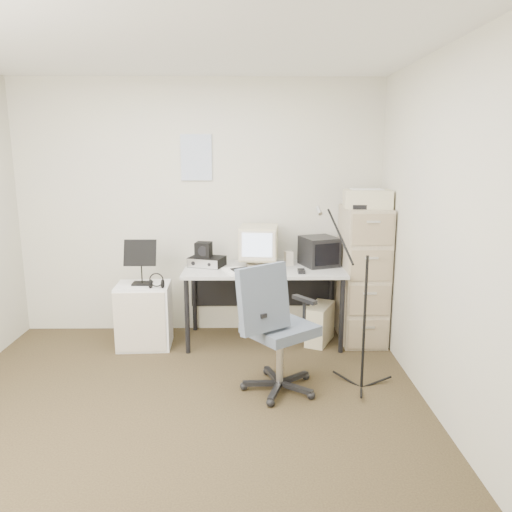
{
  "coord_description": "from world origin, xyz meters",
  "views": [
    {
      "loc": [
        0.5,
        -3.14,
        1.83
      ],
      "look_at": [
        0.55,
        0.95,
        0.95
      ],
      "focal_mm": 35.0,
      "sensor_mm": 36.0,
      "label": 1
    }
  ],
  "objects_px": {
    "desk": "(264,304)",
    "side_cart": "(144,315)",
    "filing_cabinet": "(363,275)",
    "office_chair": "(280,327)"
  },
  "relations": [
    {
      "from": "desk",
      "to": "side_cart",
      "type": "height_order",
      "value": "desk"
    },
    {
      "from": "filing_cabinet",
      "to": "desk",
      "type": "height_order",
      "value": "filing_cabinet"
    },
    {
      "from": "filing_cabinet",
      "to": "office_chair",
      "type": "xyz_separation_m",
      "value": [
        -0.85,
        -1.05,
        -0.14
      ]
    },
    {
      "from": "filing_cabinet",
      "to": "office_chair",
      "type": "relative_size",
      "value": 1.26
    },
    {
      "from": "office_chair",
      "to": "side_cart",
      "type": "bearing_deg",
      "value": 106.55
    },
    {
      "from": "office_chair",
      "to": "side_cart",
      "type": "relative_size",
      "value": 1.71
    },
    {
      "from": "office_chair",
      "to": "side_cart",
      "type": "height_order",
      "value": "office_chair"
    },
    {
      "from": "office_chair",
      "to": "side_cart",
      "type": "xyz_separation_m",
      "value": [
        -1.22,
        0.9,
        -0.21
      ]
    },
    {
      "from": "desk",
      "to": "filing_cabinet",
      "type": "bearing_deg",
      "value": 1.81
    },
    {
      "from": "filing_cabinet",
      "to": "office_chair",
      "type": "height_order",
      "value": "filing_cabinet"
    }
  ]
}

